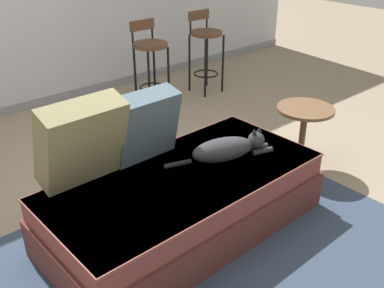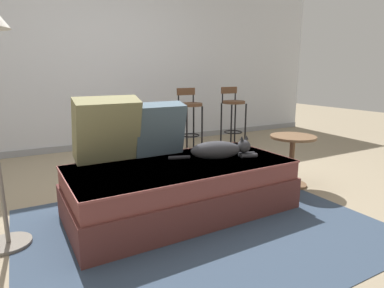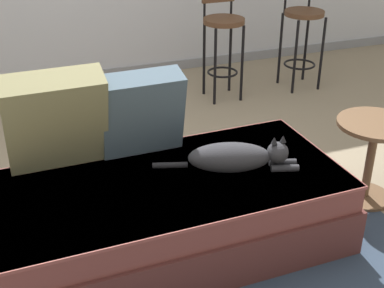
{
  "view_description": "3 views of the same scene",
  "coord_description": "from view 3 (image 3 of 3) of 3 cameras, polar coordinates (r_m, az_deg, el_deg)",
  "views": [
    {
      "loc": [
        -1.5,
        -2.21,
        1.83
      ],
      "look_at": [
        0.15,
        -0.3,
        0.53
      ],
      "focal_mm": 42.0,
      "sensor_mm": 36.0,
      "label": 1
    },
    {
      "loc": [
        -1.11,
        -2.57,
        1.1
      ],
      "look_at": [
        0.15,
        -0.3,
        0.53
      ],
      "focal_mm": 30.0,
      "sensor_mm": 36.0,
      "label": 2
    },
    {
      "loc": [
        -0.69,
        -2.56,
        1.78
      ],
      "look_at": [
        0.15,
        -0.3,
        0.53
      ],
      "focal_mm": 50.0,
      "sensor_mm": 36.0,
      "label": 3
    }
  ],
  "objects": [
    {
      "name": "ground_plane",
      "position": [
        3.2,
        -4.43,
        -6.47
      ],
      "size": [
        16.0,
        16.0,
        0.0
      ],
      "primitive_type": "plane",
      "color": "gray",
      "rests_on": "ground"
    },
    {
      "name": "wall_baseboard_trim",
      "position": [
        5.11,
        -11.53,
        7.07
      ],
      "size": [
        8.0,
        0.02,
        0.09
      ],
      "primitive_type": "cube",
      "color": "gray",
      "rests_on": "ground"
    },
    {
      "name": "area_rug",
      "position": [
        2.67,
        -0.01,
        -14.33
      ],
      "size": [
        2.46,
        1.96,
        0.01
      ],
      "primitive_type": "cube",
      "color": "#334256",
      "rests_on": "ground"
    },
    {
      "name": "couch",
      "position": [
        2.76,
        -2.21,
        -7.28
      ],
      "size": [
        1.78,
        0.89,
        0.41
      ],
      "color": "brown",
      "rests_on": "ground"
    },
    {
      "name": "throw_pillow_corner",
      "position": [
        2.73,
        -14.4,
        2.5
      ],
      "size": [
        0.5,
        0.32,
        0.52
      ],
      "color": "#847F56",
      "rests_on": "couch"
    },
    {
      "name": "throw_pillow_middle",
      "position": [
        2.82,
        -5.47,
        3.35
      ],
      "size": [
        0.44,
        0.25,
        0.46
      ],
      "color": "#4C6070",
      "rests_on": "couch"
    },
    {
      "name": "cat",
      "position": [
        2.7,
        4.68,
        -1.4
      ],
      "size": [
        0.71,
        0.32,
        0.19
      ],
      "color": "#333338",
      "rests_on": "couch"
    },
    {
      "name": "bar_stool_near_window",
      "position": [
        4.5,
        3.31,
        11.71
      ],
      "size": [
        0.34,
        0.34,
        0.89
      ],
      "color": "black",
      "rests_on": "ground"
    },
    {
      "name": "bar_stool_by_doorway",
      "position": [
        4.85,
        11.67,
        12.2
      ],
      "size": [
        0.34,
        0.34,
        0.89
      ],
      "color": "black",
      "rests_on": "ground"
    },
    {
      "name": "side_table",
      "position": [
        3.25,
        18.64,
        -0.57
      ],
      "size": [
        0.44,
        0.44,
        0.51
      ],
      "color": "brown",
      "rests_on": "ground"
    }
  ]
}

